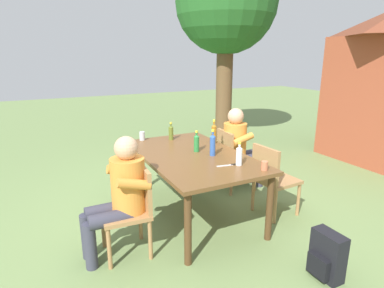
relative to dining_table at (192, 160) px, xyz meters
The scene contains 17 objects.
ground_plane 0.69m from the dining_table, ahead, with size 24.00×24.00×0.00m, color #6B844C.
dining_table is the anchor object (origin of this frame).
chair_far_left 0.97m from the dining_table, 116.64° to the left, with size 0.47×0.47×0.87m.
chair_near_right 0.97m from the dining_table, 63.41° to the right, with size 0.47×0.47×0.87m.
chair_far_right 0.97m from the dining_table, 63.40° to the left, with size 0.47×0.47×0.87m.
person_in_white_shirt 1.04m from the dining_table, 113.65° to the left, with size 0.47×0.62×1.18m.
person_in_plaid_shirt 1.04m from the dining_table, 66.35° to the right, with size 0.47×0.62×1.18m.
bottle_amber 0.58m from the dining_table, 122.13° to the left, with size 0.06×0.06×0.31m.
bottle_green 0.22m from the dining_table, 125.40° to the left, with size 0.06×0.06×0.25m.
bottle_olive 0.73m from the dining_table, behind, with size 0.06×0.06×0.24m.
bottle_blue 0.32m from the dining_table, 49.57° to the left, with size 0.06×0.06×0.31m.
bottle_clear 0.65m from the dining_table, 25.12° to the left, with size 0.06×0.06×0.25m.
cup_steel 0.92m from the dining_table, 159.26° to the right, with size 0.07×0.07×0.12m, color #B2B7BC.
cup_terracotta 0.91m from the dining_table, 26.93° to the left, with size 0.07×0.07×0.09m, color #BC6B47.
table_knife 0.56m from the dining_table, 17.74° to the left, with size 0.06×0.24×0.01m.
backpack_by_near_side 1.71m from the dining_table, 18.73° to the left, with size 0.29×0.20×0.43m.
shade_tree 4.21m from the dining_table, 142.20° to the left, with size 2.10×2.10×3.96m.
Camera 1 is at (3.19, -1.60, 1.90)m, focal length 30.21 mm.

